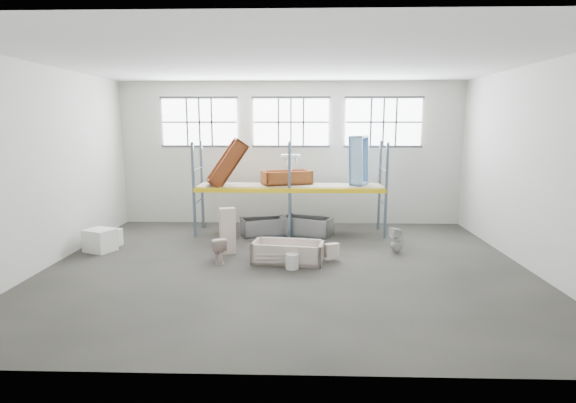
{
  "coord_description": "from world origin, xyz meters",
  "views": [
    {
      "loc": [
        0.37,
        -10.96,
        3.6
      ],
      "look_at": [
        0.0,
        1.5,
        1.4
      ],
      "focal_mm": 28.11,
      "sensor_mm": 36.0,
      "label": 1
    }
  ],
  "objects_px": {
    "steel_tub_left": "(265,226)",
    "bathtub_beige": "(288,252)",
    "toilet_white": "(397,240)",
    "bucket": "(292,261)",
    "rust_tub_flat": "(287,177)",
    "steel_tub_right": "(306,226)",
    "toilet_beige": "(219,249)",
    "cistern_tall": "(228,231)",
    "blue_tub_upright": "(359,160)",
    "carton_near": "(100,240)"
  },
  "relations": [
    {
      "from": "toilet_white",
      "to": "bucket",
      "type": "distance_m",
      "value": 3.26
    },
    {
      "from": "cistern_tall",
      "to": "blue_tub_upright",
      "type": "distance_m",
      "value": 4.9
    },
    {
      "from": "blue_tub_upright",
      "to": "toilet_white",
      "type": "bearing_deg",
      "value": -69.72
    },
    {
      "from": "cistern_tall",
      "to": "bucket",
      "type": "distance_m",
      "value": 2.28
    },
    {
      "from": "steel_tub_right",
      "to": "steel_tub_left",
      "type": "bearing_deg",
      "value": -179.3
    },
    {
      "from": "bucket",
      "to": "bathtub_beige",
      "type": "bearing_deg",
      "value": 101.84
    },
    {
      "from": "toilet_white",
      "to": "toilet_beige",
      "type": "bearing_deg",
      "value": -95.91
    },
    {
      "from": "bathtub_beige",
      "to": "carton_near",
      "type": "xyz_separation_m",
      "value": [
        -5.34,
        0.84,
        0.05
      ]
    },
    {
      "from": "steel_tub_left",
      "to": "bathtub_beige",
      "type": "bearing_deg",
      "value": -73.68
    },
    {
      "from": "toilet_beige",
      "to": "carton_near",
      "type": "xyz_separation_m",
      "value": [
        -3.53,
        0.89,
        -0.02
      ]
    },
    {
      "from": "bathtub_beige",
      "to": "steel_tub_right",
      "type": "height_order",
      "value": "steel_tub_right"
    },
    {
      "from": "steel_tub_right",
      "to": "blue_tub_upright",
      "type": "xyz_separation_m",
      "value": [
        1.67,
        0.3,
        2.1
      ]
    },
    {
      "from": "toilet_white",
      "to": "bathtub_beige",
      "type": "bearing_deg",
      "value": -90.06
    },
    {
      "from": "steel_tub_left",
      "to": "carton_near",
      "type": "relative_size",
      "value": 2.02
    },
    {
      "from": "toilet_white",
      "to": "blue_tub_upright",
      "type": "distance_m",
      "value": 3.13
    },
    {
      "from": "toilet_white",
      "to": "steel_tub_right",
      "type": "height_order",
      "value": "toilet_white"
    },
    {
      "from": "bathtub_beige",
      "to": "carton_near",
      "type": "height_order",
      "value": "carton_near"
    },
    {
      "from": "toilet_beige",
      "to": "cistern_tall",
      "type": "xyz_separation_m",
      "value": [
        0.11,
        0.81,
        0.3
      ]
    },
    {
      "from": "cistern_tall",
      "to": "rust_tub_flat",
      "type": "xyz_separation_m",
      "value": [
        1.56,
        2.53,
        1.18
      ]
    },
    {
      "from": "cistern_tall",
      "to": "toilet_beige",
      "type": "bearing_deg",
      "value": -118.11
    },
    {
      "from": "cistern_tall",
      "to": "rust_tub_flat",
      "type": "height_order",
      "value": "rust_tub_flat"
    },
    {
      "from": "blue_tub_upright",
      "to": "steel_tub_right",
      "type": "bearing_deg",
      "value": -169.76
    },
    {
      "from": "cistern_tall",
      "to": "steel_tub_left",
      "type": "xyz_separation_m",
      "value": [
        0.86,
        2.11,
        -0.36
      ]
    },
    {
      "from": "blue_tub_upright",
      "to": "carton_near",
      "type": "bearing_deg",
      "value": -162.69
    },
    {
      "from": "toilet_beige",
      "to": "steel_tub_right",
      "type": "height_order",
      "value": "toilet_beige"
    },
    {
      "from": "carton_near",
      "to": "cistern_tall",
      "type": "bearing_deg",
      "value": -1.39
    },
    {
      "from": "toilet_white",
      "to": "steel_tub_left",
      "type": "height_order",
      "value": "toilet_white"
    },
    {
      "from": "toilet_beige",
      "to": "bucket",
      "type": "relative_size",
      "value": 1.77
    },
    {
      "from": "toilet_white",
      "to": "bucket",
      "type": "xyz_separation_m",
      "value": [
        -2.89,
        -1.51,
        -0.17
      ]
    },
    {
      "from": "blue_tub_upright",
      "to": "bucket",
      "type": "bearing_deg",
      "value": -118.94
    },
    {
      "from": "steel_tub_right",
      "to": "carton_near",
      "type": "xyz_separation_m",
      "value": [
        -5.85,
        -2.04,
        0.02
      ]
    },
    {
      "from": "cistern_tall",
      "to": "toilet_white",
      "type": "xyz_separation_m",
      "value": [
        4.7,
        0.21,
        -0.28
      ]
    },
    {
      "from": "bathtub_beige",
      "to": "toilet_beige",
      "type": "relative_size",
      "value": 2.7
    },
    {
      "from": "rust_tub_flat",
      "to": "toilet_beige",
      "type": "bearing_deg",
      "value": -116.58
    },
    {
      "from": "bucket",
      "to": "cistern_tall",
      "type": "bearing_deg",
      "value": 144.32
    },
    {
      "from": "bathtub_beige",
      "to": "cistern_tall",
      "type": "bearing_deg",
      "value": 164.59
    },
    {
      "from": "toilet_beige",
      "to": "bucket",
      "type": "xyz_separation_m",
      "value": [
        1.92,
        -0.5,
        -0.15
      ]
    },
    {
      "from": "cistern_tall",
      "to": "steel_tub_right",
      "type": "xyz_separation_m",
      "value": [
        2.21,
        2.13,
        -0.34
      ]
    },
    {
      "from": "bathtub_beige",
      "to": "blue_tub_upright",
      "type": "distance_m",
      "value": 4.41
    },
    {
      "from": "toilet_beige",
      "to": "carton_near",
      "type": "relative_size",
      "value": 0.91
    },
    {
      "from": "steel_tub_left",
      "to": "carton_near",
      "type": "xyz_separation_m",
      "value": [
        -4.5,
        -2.02,
        0.04
      ]
    },
    {
      "from": "cistern_tall",
      "to": "rust_tub_flat",
      "type": "bearing_deg",
      "value": 38.06
    },
    {
      "from": "toilet_white",
      "to": "bucket",
      "type": "relative_size",
      "value": 1.9
    },
    {
      "from": "steel_tub_right",
      "to": "blue_tub_upright",
      "type": "relative_size",
      "value": 1.03
    },
    {
      "from": "toilet_beige",
      "to": "rust_tub_flat",
      "type": "xyz_separation_m",
      "value": [
        1.67,
        3.33,
        1.48
      ]
    },
    {
      "from": "toilet_beige",
      "to": "steel_tub_left",
      "type": "bearing_deg",
      "value": -125.72
    },
    {
      "from": "toilet_white",
      "to": "steel_tub_right",
      "type": "distance_m",
      "value": 3.15
    },
    {
      "from": "rust_tub_flat",
      "to": "bucket",
      "type": "relative_size",
      "value": 4.13
    },
    {
      "from": "cistern_tall",
      "to": "steel_tub_left",
      "type": "relative_size",
      "value": 0.85
    },
    {
      "from": "toilet_beige",
      "to": "rust_tub_flat",
      "type": "height_order",
      "value": "rust_tub_flat"
    }
  ]
}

